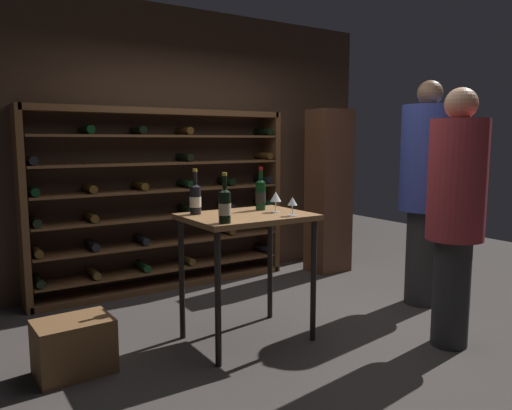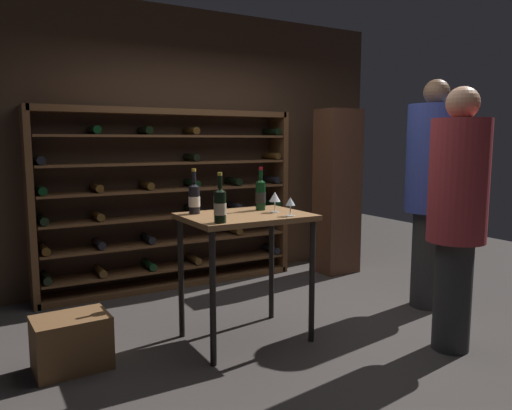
# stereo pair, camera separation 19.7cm
# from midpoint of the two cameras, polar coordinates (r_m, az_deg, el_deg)

# --- Properties ---
(ground_plane) EXTENTS (9.80, 9.80, 0.00)m
(ground_plane) POSITION_cam_midpoint_polar(r_m,az_deg,el_deg) (4.08, 2.51, -14.42)
(ground_plane) COLOR #383330
(back_wall) EXTENTS (4.65, 0.10, 2.90)m
(back_wall) POSITION_cam_midpoint_polar(r_m,az_deg,el_deg) (5.44, -9.15, 6.65)
(back_wall) COLOR #3D2B1E
(back_wall) RESTS_ON ground
(wine_rack) EXTENTS (2.72, 0.32, 1.84)m
(wine_rack) POSITION_cam_midpoint_polar(r_m,az_deg,el_deg) (5.15, -11.82, 0.44)
(wine_rack) COLOR brown
(wine_rack) RESTS_ON ground
(tasting_table) EXTENTS (0.92, 0.68, 0.97)m
(tasting_table) POSITION_cam_midpoint_polar(r_m,az_deg,el_deg) (3.69, -2.57, -3.06)
(tasting_table) COLOR brown
(tasting_table) RESTS_ON ground
(person_guest_plum_blouse) EXTENTS (0.47, 0.47, 2.05)m
(person_guest_plum_blouse) POSITION_cam_midpoint_polar(r_m,az_deg,el_deg) (4.72, 17.99, 2.42)
(person_guest_plum_blouse) COLOR #282828
(person_guest_plum_blouse) RESTS_ON ground
(person_guest_blue_shirt) EXTENTS (0.41, 0.41, 1.89)m
(person_guest_blue_shirt) POSITION_cam_midpoint_polar(r_m,az_deg,el_deg) (3.80, 20.78, -0.15)
(person_guest_blue_shirt) COLOR #292929
(person_guest_blue_shirt) RESTS_ON ground
(wine_crate) EXTENTS (0.50, 0.36, 0.36)m
(wine_crate) POSITION_cam_midpoint_polar(r_m,az_deg,el_deg) (3.59, -21.90, -14.98)
(wine_crate) COLOR brown
(wine_crate) RESTS_ON ground
(display_cabinet) EXTENTS (0.44, 0.36, 1.87)m
(display_cabinet) POSITION_cam_midpoint_polar(r_m,az_deg,el_deg) (5.74, 7.44, 1.57)
(display_cabinet) COLOR #4C2D1E
(display_cabinet) RESTS_ON ground
(wine_bottle_red_label) EXTENTS (0.09, 0.09, 0.34)m
(wine_bottle_red_label) POSITION_cam_midpoint_polar(r_m,az_deg,el_deg) (3.70, -8.57, 0.76)
(wine_bottle_red_label) COLOR black
(wine_bottle_red_label) RESTS_ON tasting_table
(wine_bottle_black_capsule) EXTENTS (0.09, 0.09, 0.34)m
(wine_bottle_black_capsule) POSITION_cam_midpoint_polar(r_m,az_deg,el_deg) (3.27, -5.38, -0.04)
(wine_bottle_black_capsule) COLOR black
(wine_bottle_black_capsule) RESTS_ON tasting_table
(wine_bottle_green_slim) EXTENTS (0.08, 0.08, 0.34)m
(wine_bottle_green_slim) POSITION_cam_midpoint_polar(r_m,az_deg,el_deg) (3.88, -0.92, 1.25)
(wine_bottle_green_slim) COLOR black
(wine_bottle_green_slim) RESTS_ON tasting_table
(wine_glass_stemmed_right) EXTENTS (0.09, 0.09, 0.16)m
(wine_glass_stemmed_right) POSITION_cam_midpoint_polar(r_m,az_deg,el_deg) (3.76, 0.80, 0.89)
(wine_glass_stemmed_right) COLOR silver
(wine_glass_stemmed_right) RESTS_ON tasting_table
(wine_glass_stemmed_center) EXTENTS (0.07, 0.07, 0.14)m
(wine_glass_stemmed_center) POSITION_cam_midpoint_polar(r_m,az_deg,el_deg) (3.58, 2.68, 0.31)
(wine_glass_stemmed_center) COLOR silver
(wine_glass_stemmed_center) RESTS_ON tasting_table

